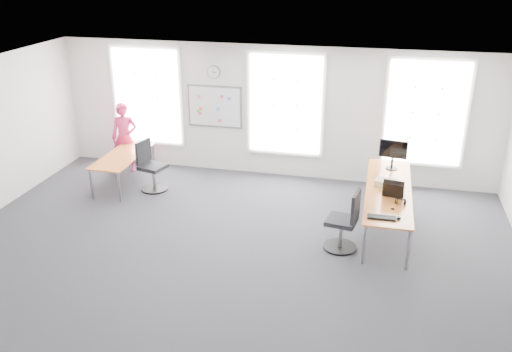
% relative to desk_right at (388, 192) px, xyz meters
% --- Properties ---
extents(floor, '(10.00, 10.00, 0.00)m').
position_rel_desk_right_xyz_m(floor, '(-2.64, -1.95, -0.71)').
color(floor, '#25242A').
rests_on(floor, ground).
extents(ceiling, '(10.00, 10.00, 0.00)m').
position_rel_desk_right_xyz_m(ceiling, '(-2.64, -1.95, 2.29)').
color(ceiling, white).
rests_on(ceiling, ground).
extents(wall_back, '(10.00, 0.00, 10.00)m').
position_rel_desk_right_xyz_m(wall_back, '(-2.64, 2.05, 0.79)').
color(wall_back, silver).
rests_on(wall_back, ground).
extents(wall_front, '(10.00, 0.00, 10.00)m').
position_rel_desk_right_xyz_m(wall_front, '(-2.64, -5.95, 0.79)').
color(wall_front, silver).
rests_on(wall_front, ground).
extents(window_left, '(1.60, 0.06, 2.20)m').
position_rel_desk_right_xyz_m(window_left, '(-5.64, 2.02, 0.99)').
color(window_left, silver).
rests_on(window_left, wall_back).
extents(window_mid, '(1.60, 0.06, 2.20)m').
position_rel_desk_right_xyz_m(window_mid, '(-2.34, 2.02, 0.99)').
color(window_mid, silver).
rests_on(window_mid, wall_back).
extents(window_right, '(1.60, 0.06, 2.20)m').
position_rel_desk_right_xyz_m(window_right, '(0.66, 2.02, 0.99)').
color(window_right, silver).
rests_on(window_right, wall_back).
extents(desk_right, '(0.83, 3.11, 0.76)m').
position_rel_desk_right_xyz_m(desk_right, '(0.00, 0.00, 0.00)').
color(desk_right, orange).
rests_on(desk_right, ground).
extents(desk_left, '(0.76, 1.91, 0.70)m').
position_rel_desk_right_xyz_m(desk_left, '(-5.73, 0.70, -0.07)').
color(desk_left, orange).
rests_on(desk_left, ground).
extents(chair_right, '(0.59, 0.59, 1.11)m').
position_rel_desk_right_xyz_m(chair_right, '(-0.70, -1.06, -0.22)').
color(chair_right, black).
rests_on(chair_right, ground).
extents(chair_left, '(0.60, 0.60, 1.10)m').
position_rel_desk_right_xyz_m(chair_left, '(-5.04, 0.59, -0.23)').
color(chair_left, black).
rests_on(chair_left, ground).
extents(person, '(0.69, 0.55, 1.65)m').
position_rel_desk_right_xyz_m(person, '(-6.04, 1.47, 0.12)').
color(person, '#C4265B').
rests_on(person, ground).
extents(whiteboard, '(1.20, 0.03, 0.90)m').
position_rel_desk_right_xyz_m(whiteboard, '(-3.99, 2.02, 0.84)').
color(whiteboard, white).
rests_on(whiteboard, wall_back).
extents(wall_clock, '(0.30, 0.04, 0.30)m').
position_rel_desk_right_xyz_m(wall_clock, '(-3.99, 2.02, 1.64)').
color(wall_clock, gray).
rests_on(wall_clock, wall_back).
extents(keyboard, '(0.48, 0.19, 0.02)m').
position_rel_desk_right_xyz_m(keyboard, '(-0.10, -1.24, 0.06)').
color(keyboard, black).
rests_on(keyboard, desk_right).
extents(mouse, '(0.10, 0.13, 0.04)m').
position_rel_desk_right_xyz_m(mouse, '(0.17, -1.20, 0.07)').
color(mouse, black).
rests_on(mouse, desk_right).
extents(lens_cap, '(0.08, 0.08, 0.01)m').
position_rel_desk_right_xyz_m(lens_cap, '(0.07, -0.85, 0.05)').
color(lens_cap, black).
rests_on(lens_cap, desk_right).
extents(headphones, '(0.19, 0.10, 0.11)m').
position_rel_desk_right_xyz_m(headphones, '(0.20, -0.61, 0.10)').
color(headphones, black).
rests_on(headphones, desk_right).
extents(laptop_sleeve, '(0.39, 0.27, 0.31)m').
position_rel_desk_right_xyz_m(laptop_sleeve, '(0.07, -0.36, 0.20)').
color(laptop_sleeve, black).
rests_on(laptop_sleeve, desk_right).
extents(paper_stack, '(0.39, 0.32, 0.12)m').
position_rel_desk_right_xyz_m(paper_stack, '(-0.08, 0.16, 0.11)').
color(paper_stack, beige).
rests_on(paper_stack, desk_right).
extents(monitor, '(0.55, 0.23, 0.61)m').
position_rel_desk_right_xyz_m(monitor, '(0.05, 1.05, 0.42)').
color(monitor, black).
rests_on(monitor, desk_right).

